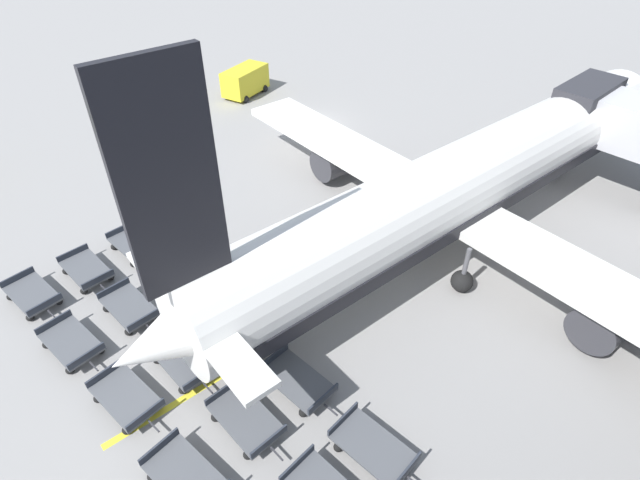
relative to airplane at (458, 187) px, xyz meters
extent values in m
plane|color=gray|center=(-15.46, 5.51, -3.47)|extent=(500.00, 500.00, 0.00)
cube|color=#2D2D33|center=(1.56, 11.88, 0.91)|extent=(2.67, 5.15, 3.35)
cylinder|color=white|center=(0.07, 0.55, 0.17)|extent=(8.39, 32.90, 4.19)
sphere|color=white|center=(2.19, 16.73, 0.17)|extent=(3.98, 3.98, 3.98)
cone|color=white|center=(-2.05, -15.62, 0.17)|extent=(4.60, 5.50, 3.98)
cube|color=black|center=(-1.94, -14.84, 6.07)|extent=(0.69, 3.15, 7.61)
cube|color=white|center=(-1.96, -14.97, 0.80)|extent=(9.07, 2.46, 0.24)
cube|color=white|center=(-0.10, -0.74, -0.77)|extent=(32.22, 7.41, 0.44)
cylinder|color=#333338|center=(8.71, -1.49, -2.03)|extent=(2.59, 3.65, 2.17)
cylinder|color=#333338|center=(-8.80, 0.80, -2.03)|extent=(2.59, 3.65, 2.17)
cube|color=black|center=(0.07, 0.55, -0.56)|extent=(8.05, 29.67, 0.75)
cylinder|color=#56565B|center=(1.39, 10.58, -1.90)|extent=(0.24, 0.24, 2.04)
sphere|color=black|center=(1.39, 10.58, -2.92)|extent=(1.10, 1.10, 1.10)
cylinder|color=#56565B|center=(2.62, -3.07, -1.90)|extent=(0.24, 0.24, 2.04)
sphere|color=black|center=(2.62, -3.07, -2.92)|extent=(1.10, 1.10, 1.10)
cylinder|color=#56565B|center=(-3.32, -2.29, -1.90)|extent=(0.24, 0.24, 2.04)
sphere|color=black|center=(-3.32, -2.29, -2.92)|extent=(1.10, 1.10, 1.10)
cube|color=yellow|center=(-24.13, 5.61, -2.17)|extent=(3.00, 4.64, 2.07)
cube|color=#1E232D|center=(-24.61, 7.65, -1.80)|extent=(1.75, 0.48, 0.72)
sphere|color=black|center=(-23.48, 7.19, -3.17)|extent=(0.60, 0.60, 0.60)
sphere|color=black|center=(-25.41, 6.74, -3.17)|extent=(0.60, 0.60, 0.60)
sphere|color=black|center=(-22.85, 4.48, -3.17)|extent=(0.60, 0.60, 0.60)
sphere|color=black|center=(-24.78, 4.03, -3.17)|extent=(0.60, 0.60, 0.60)
cube|color=#515459|center=(-11.87, -17.93, -2.92)|extent=(3.01, 1.77, 0.10)
cube|color=#2D333D|center=(-10.45, -17.87, -2.71)|extent=(0.15, 1.64, 0.32)
cube|color=#2D333D|center=(-13.30, -17.99, -2.71)|extent=(0.15, 1.64, 0.32)
cube|color=#333338|center=(-10.06, -17.85, -3.04)|extent=(0.70, 0.09, 0.06)
sphere|color=black|center=(-10.81, -18.58, -3.29)|extent=(0.36, 0.36, 0.36)
sphere|color=black|center=(-10.88, -17.19, -3.29)|extent=(0.36, 0.36, 0.36)
sphere|color=black|center=(-12.87, -18.67, -3.29)|extent=(0.36, 0.36, 0.36)
sphere|color=black|center=(-12.93, -17.28, -3.29)|extent=(0.36, 0.36, 0.36)
cube|color=#515459|center=(-7.66, -18.00, -2.92)|extent=(3.00, 1.76, 0.10)
cube|color=#2D333D|center=(-6.23, -17.94, -2.71)|extent=(0.15, 1.64, 0.32)
cube|color=#2D333D|center=(-9.08, -18.06, -2.71)|extent=(0.15, 1.64, 0.32)
cube|color=#333338|center=(-5.84, -17.93, -3.04)|extent=(0.70, 0.09, 0.06)
sphere|color=black|center=(-6.60, -18.66, -3.29)|extent=(0.36, 0.36, 0.36)
sphere|color=black|center=(-6.66, -17.27, -3.29)|extent=(0.36, 0.36, 0.36)
sphere|color=black|center=(-8.65, -18.74, -3.29)|extent=(0.36, 0.36, 0.36)
sphere|color=black|center=(-8.71, -17.35, -3.29)|extent=(0.36, 0.36, 0.36)
cube|color=#515459|center=(-3.47, -17.78, -2.92)|extent=(3.00, 1.75, 0.10)
cube|color=#2D333D|center=(-2.04, -17.72, -2.71)|extent=(0.14, 1.64, 0.32)
cube|color=#2D333D|center=(-4.90, -17.83, -2.71)|extent=(0.14, 1.64, 0.32)
cube|color=#333338|center=(-1.65, -17.71, -3.04)|extent=(0.70, 0.09, 0.06)
sphere|color=black|center=(-2.42, -18.43, -3.29)|extent=(0.36, 0.36, 0.36)
sphere|color=black|center=(-2.47, -17.04, -3.29)|extent=(0.36, 0.36, 0.36)
sphere|color=black|center=(-4.47, -18.51, -3.29)|extent=(0.36, 0.36, 0.36)
sphere|color=black|center=(-4.52, -17.12, -3.29)|extent=(0.36, 0.36, 0.36)
cube|color=#515459|center=(0.82, -18.00, -2.92)|extent=(3.01, 1.77, 0.10)
cube|color=#2D333D|center=(-0.61, -18.06, -2.71)|extent=(0.16, 1.64, 0.32)
sphere|color=black|center=(-0.17, -18.74, -3.29)|extent=(0.36, 0.36, 0.36)
sphere|color=black|center=(-0.24, -17.35, -3.29)|extent=(0.36, 0.36, 0.36)
cube|color=#515459|center=(-11.69, -15.31, -2.92)|extent=(2.97, 1.71, 0.10)
cube|color=#2D333D|center=(-10.26, -15.35, -2.71)|extent=(0.12, 1.64, 0.32)
cube|color=#2D333D|center=(-13.11, -15.28, -2.71)|extent=(0.12, 1.64, 0.32)
cube|color=#333338|center=(-9.87, -15.35, -3.04)|extent=(0.70, 0.08, 0.06)
sphere|color=black|center=(-10.68, -16.03, -3.29)|extent=(0.36, 0.36, 0.36)
sphere|color=black|center=(-10.64, -14.64, -3.29)|extent=(0.36, 0.36, 0.36)
sphere|color=black|center=(-12.73, -15.98, -3.29)|extent=(0.36, 0.36, 0.36)
sphere|color=black|center=(-12.70, -14.59, -3.29)|extent=(0.36, 0.36, 0.36)
cube|color=#515459|center=(-7.72, -15.18, -2.92)|extent=(2.97, 1.69, 0.10)
cube|color=#2D333D|center=(-6.29, -15.20, -2.71)|extent=(0.11, 1.64, 0.32)
cube|color=#2D333D|center=(-9.15, -15.15, -2.71)|extent=(0.11, 1.64, 0.32)
cube|color=#333338|center=(-5.90, -15.21, -3.04)|extent=(0.70, 0.07, 0.06)
sphere|color=black|center=(-6.71, -15.89, -3.29)|extent=(0.36, 0.36, 0.36)
sphere|color=black|center=(-6.68, -14.50, -3.29)|extent=(0.36, 0.36, 0.36)
sphere|color=black|center=(-8.76, -15.85, -3.29)|extent=(0.36, 0.36, 0.36)
sphere|color=black|center=(-8.73, -14.46, -3.29)|extent=(0.36, 0.36, 0.36)
cube|color=#515459|center=(-3.36, -15.22, -2.92)|extent=(3.02, 1.79, 0.10)
cube|color=#2D333D|center=(-1.93, -15.30, -2.71)|extent=(0.17, 1.64, 0.32)
cube|color=#2D333D|center=(-4.78, -15.15, -2.71)|extent=(0.17, 1.64, 0.32)
cube|color=#333338|center=(-1.54, -15.32, -3.04)|extent=(0.70, 0.10, 0.06)
sphere|color=black|center=(-2.37, -15.97, -3.29)|extent=(0.36, 0.36, 0.36)
sphere|color=black|center=(-2.29, -14.58, -3.29)|extent=(0.36, 0.36, 0.36)
sphere|color=black|center=(-4.42, -15.86, -3.29)|extent=(0.36, 0.36, 0.36)
sphere|color=black|center=(-4.35, -14.47, -3.29)|extent=(0.36, 0.36, 0.36)
cube|color=#515459|center=(0.64, -15.19, -2.92)|extent=(3.03, 1.81, 0.10)
cube|color=#2D333D|center=(2.07, -15.28, -2.71)|extent=(0.18, 1.64, 0.32)
cube|color=#2D333D|center=(-0.78, -15.11, -2.71)|extent=(0.18, 1.64, 0.32)
cube|color=#333338|center=(2.46, -15.30, -3.04)|extent=(0.70, 0.10, 0.06)
sphere|color=black|center=(1.63, -15.95, -3.29)|extent=(0.36, 0.36, 0.36)
sphere|color=black|center=(1.71, -14.56, -3.29)|extent=(0.36, 0.36, 0.36)
sphere|color=black|center=(-0.43, -15.83, -3.29)|extent=(0.36, 0.36, 0.36)
sphere|color=black|center=(-0.34, -14.44, -3.29)|extent=(0.36, 0.36, 0.36)
cube|color=#2D333D|center=(3.35, -15.15, -2.71)|extent=(0.09, 1.64, 0.32)
sphere|color=black|center=(3.76, -14.46, -3.29)|extent=(0.36, 0.36, 0.36)
cube|color=#515459|center=(-11.72, -12.60, -2.92)|extent=(2.95, 1.67, 0.10)
cube|color=#2D333D|center=(-10.30, -12.61, -2.71)|extent=(0.10, 1.64, 0.32)
cube|color=#2D333D|center=(-13.15, -12.59, -2.71)|extent=(0.10, 1.64, 0.32)
cube|color=#333338|center=(-9.91, -12.62, -3.04)|extent=(0.70, 0.07, 0.06)
sphere|color=black|center=(-10.70, -13.31, -3.29)|extent=(0.36, 0.36, 0.36)
sphere|color=black|center=(-10.69, -11.91, -3.29)|extent=(0.36, 0.36, 0.36)
sphere|color=black|center=(-12.76, -13.29, -3.29)|extent=(0.36, 0.36, 0.36)
sphere|color=black|center=(-12.74, -11.89, -3.29)|extent=(0.36, 0.36, 0.36)
cube|color=#515459|center=(-7.76, -12.56, -2.92)|extent=(3.00, 1.75, 0.10)
cube|color=#2D333D|center=(-6.33, -12.50, -2.71)|extent=(0.14, 1.64, 0.32)
cube|color=#2D333D|center=(-9.19, -12.61, -2.71)|extent=(0.14, 1.64, 0.32)
cube|color=#333338|center=(-5.94, -12.49, -3.04)|extent=(0.70, 0.09, 0.06)
sphere|color=black|center=(-6.71, -13.21, -3.29)|extent=(0.36, 0.36, 0.36)
sphere|color=black|center=(-6.76, -11.82, -3.29)|extent=(0.36, 0.36, 0.36)
sphere|color=black|center=(-8.76, -13.29, -3.29)|extent=(0.36, 0.36, 0.36)
sphere|color=black|center=(-8.81, -11.90, -3.29)|extent=(0.36, 0.36, 0.36)
cube|color=#515459|center=(-3.59, -12.65, -2.92)|extent=(3.02, 1.80, 0.10)
cube|color=#2D333D|center=(-2.17, -12.57, -2.71)|extent=(0.17, 1.64, 0.32)
cube|color=#2D333D|center=(-5.02, -12.73, -2.71)|extent=(0.17, 1.64, 0.32)
cube|color=#333338|center=(-1.78, -12.55, -3.04)|extent=(0.70, 0.10, 0.06)
sphere|color=black|center=(-2.53, -13.29, -3.29)|extent=(0.36, 0.36, 0.36)
sphere|color=black|center=(-2.60, -11.90, -3.29)|extent=(0.36, 0.36, 0.36)
sphere|color=black|center=(-4.58, -13.40, -3.29)|extent=(0.36, 0.36, 0.36)
sphere|color=black|center=(-4.66, -12.01, -3.29)|extent=(0.36, 0.36, 0.36)
cube|color=#515459|center=(0.85, -12.68, -2.92)|extent=(2.95, 1.66, 0.10)
cube|color=#2D333D|center=(2.28, -12.69, -2.71)|extent=(0.09, 1.64, 0.32)
cube|color=#2D333D|center=(-0.57, -12.67, -2.71)|extent=(0.09, 1.64, 0.32)
cube|color=#333338|center=(2.67, -12.69, -3.04)|extent=(0.70, 0.06, 0.06)
sphere|color=black|center=(1.88, -13.38, -3.29)|extent=(0.36, 0.36, 0.36)
sphere|color=black|center=(1.89, -11.99, -3.29)|extent=(0.36, 0.36, 0.36)
sphere|color=black|center=(-0.18, -13.37, -3.29)|extent=(0.36, 0.36, 0.36)
sphere|color=black|center=(-0.17, -11.98, -3.29)|extent=(0.36, 0.36, 0.36)
cube|color=#515459|center=(4.82, -12.80, -2.92)|extent=(2.95, 1.66, 0.10)
cube|color=#2D333D|center=(6.25, -12.79, -2.71)|extent=(0.09, 1.64, 0.32)
cube|color=#2D333D|center=(3.39, -12.81, -2.71)|extent=(0.09, 1.64, 0.32)
sphere|color=black|center=(5.84, -12.10, -3.29)|extent=(0.36, 0.36, 0.36)
sphere|color=black|center=(3.80, -13.50, -3.29)|extent=(0.36, 0.36, 0.36)
sphere|color=black|center=(3.79, -12.11, -3.29)|extent=(0.36, 0.36, 0.36)
cube|color=yellow|center=(-1.00, -7.60, -3.46)|extent=(3.39, 23.65, 0.01)
camera|label=1|loc=(9.84, -20.87, 13.87)|focal=28.00mm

